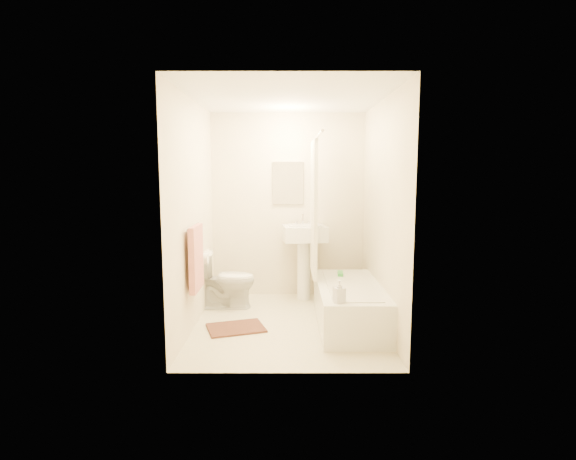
{
  "coord_description": "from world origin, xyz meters",
  "views": [
    {
      "loc": [
        0.0,
        -4.71,
        1.65
      ],
      "look_at": [
        0.0,
        0.25,
        1.0
      ],
      "focal_mm": 28.0,
      "sensor_mm": 36.0,
      "label": 1
    }
  ],
  "objects_px": {
    "sink": "(304,260)",
    "soap_bottle": "(339,291)",
    "toilet": "(226,280)",
    "bathtub": "(349,304)",
    "bath_mat": "(236,328)"
  },
  "relations": [
    {
      "from": "bathtub",
      "to": "sink",
      "type": "bearing_deg",
      "value": 115.7
    },
    {
      "from": "soap_bottle",
      "to": "toilet",
      "type": "bearing_deg",
      "value": 134.41
    },
    {
      "from": "toilet",
      "to": "bath_mat",
      "type": "height_order",
      "value": "toilet"
    },
    {
      "from": "toilet",
      "to": "bathtub",
      "type": "bearing_deg",
      "value": -114.16
    },
    {
      "from": "bathtub",
      "to": "toilet",
      "type": "bearing_deg",
      "value": 156.68
    },
    {
      "from": "sink",
      "to": "soap_bottle",
      "type": "bearing_deg",
      "value": -87.46
    },
    {
      "from": "sink",
      "to": "bath_mat",
      "type": "bearing_deg",
      "value": -131.65
    },
    {
      "from": "toilet",
      "to": "soap_bottle",
      "type": "height_order",
      "value": "toilet"
    },
    {
      "from": "toilet",
      "to": "soap_bottle",
      "type": "xyz_separation_m",
      "value": [
        1.23,
        -1.25,
        0.2
      ]
    },
    {
      "from": "soap_bottle",
      "to": "bathtub",
      "type": "bearing_deg",
      "value": 74.08
    },
    {
      "from": "bathtub",
      "to": "soap_bottle",
      "type": "xyz_separation_m",
      "value": [
        -0.18,
        -0.65,
        0.32
      ]
    },
    {
      "from": "toilet",
      "to": "sink",
      "type": "relative_size",
      "value": 0.66
    },
    {
      "from": "sink",
      "to": "soap_bottle",
      "type": "distance_m",
      "value": 1.61
    },
    {
      "from": "bath_mat",
      "to": "soap_bottle",
      "type": "bearing_deg",
      "value": -25.37
    },
    {
      "from": "toilet",
      "to": "soap_bottle",
      "type": "bearing_deg",
      "value": -136.44
    }
  ]
}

